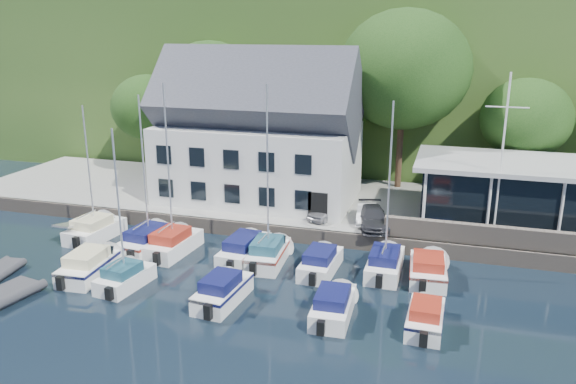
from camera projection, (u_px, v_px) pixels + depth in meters
name	position (u px, v px, depth m)	size (l,w,h in m)	color
ground	(284.00, 335.00, 25.27)	(180.00, 180.00, 0.00)	black
quay	(353.00, 208.00, 41.21)	(60.00, 13.00, 1.00)	gray
quay_face	(335.00, 239.00, 35.24)	(60.00, 0.30, 1.00)	#6D6157
hillside	(411.00, 65.00, 79.95)	(160.00, 75.00, 16.00)	#2E4D1D
field_patch	(474.00, 6.00, 82.79)	(50.00, 30.00, 0.30)	#606834
harbor_building	(258.00, 140.00, 40.83)	(14.40, 8.20, 8.70)	silver
club_pavilion	(520.00, 193.00, 36.09)	(13.20, 7.20, 4.10)	black
seawall	(543.00, 241.00, 32.00)	(18.00, 0.50, 1.20)	#6D6157
gangway	(91.00, 231.00, 38.06)	(1.20, 6.00, 1.40)	silver
car_silver	(326.00, 210.00, 37.39)	(1.30, 3.22, 1.10)	#A8A8AD
car_white	(367.00, 213.00, 36.77)	(1.23, 3.52, 1.16)	silver
car_dgrey	(373.00, 217.00, 35.76)	(1.77, 4.35, 1.26)	#2D2E32
car_blue	(440.00, 218.00, 35.85)	(1.35, 3.43, 1.17)	#324B9A
flagpole	(502.00, 158.00, 32.82)	(2.37, 0.20, 9.89)	silver
tree_0	(149.00, 124.00, 48.45)	(6.19, 6.19, 8.45)	#14340F
tree_1	(211.00, 109.00, 47.33)	(8.24, 8.24, 11.26)	#14340F
tree_2	(327.00, 121.00, 45.38)	(7.32, 7.32, 10.00)	#14340F
tree_3	(402.00, 101.00, 43.00)	(10.03, 10.03, 13.71)	#14340F
tree_4	(523.00, 139.00, 40.98)	(6.47, 6.47, 8.85)	#14340F
boat_r1_0	(89.00, 169.00, 35.40)	(2.22, 5.88, 9.33)	white
boat_r1_1	(144.00, 178.00, 33.70)	(2.07, 6.66, 9.22)	white
boat_r1_2	(169.00, 178.00, 33.05)	(2.11, 6.10, 9.51)	white
boat_r1_3	(244.00, 247.00, 33.35)	(1.86, 6.76, 1.52)	white
boat_r1_4	(268.00, 185.00, 31.51)	(1.99, 5.82, 9.53)	white
boat_r1_5	(321.00, 260.00, 31.56)	(1.86, 5.75, 1.43)	white
boat_r1_6	(388.00, 197.00, 30.35)	(1.96, 6.16, 8.94)	white
boat_r1_7	(428.00, 267.00, 30.65)	(2.09, 5.63, 1.43)	white
boat_r2_0	(90.00, 262.00, 31.08)	(2.07, 6.17, 1.54)	white
boat_r2_1	(119.00, 213.00, 28.73)	(1.81, 4.81, 8.33)	white
boat_r2_2	(223.00, 288.00, 28.02)	(1.84, 5.55, 1.54)	white
boat_r2_3	(333.00, 303.00, 26.72)	(1.88, 5.64, 1.41)	white
boat_r2_4	(426.00, 315.00, 25.64)	(1.72, 4.96, 1.38)	white
dinghy_0	(2.00, 268.00, 31.46)	(1.62, 2.71, 0.63)	#333338
dinghy_1	(8.00, 292.00, 28.47)	(1.98, 3.29, 0.77)	#333338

